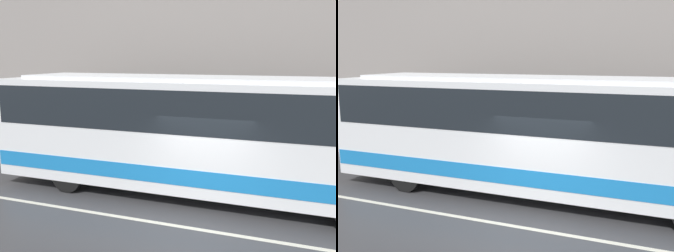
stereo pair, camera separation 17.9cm
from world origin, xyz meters
TOP-DOWN VIEW (x-y plane):
  - ground_plane at (0.00, 0.00)m, footprint 60.00×60.00m
  - sidewalk at (0.00, 5.29)m, footprint 60.00×2.58m
  - lane_stripe at (0.00, 0.00)m, footprint 54.00×0.14m
  - transit_bus at (-0.71, 2.22)m, footprint 11.82×2.56m
  - pedestrian_waiting at (1.52, 5.67)m, footprint 0.36×0.36m

SIDE VIEW (x-z plane):
  - ground_plane at x=0.00m, z-range 0.00..0.00m
  - lane_stripe at x=0.00m, z-range 0.00..0.01m
  - sidewalk at x=0.00m, z-range 0.00..0.15m
  - pedestrian_waiting at x=1.52m, z-range 0.09..1.68m
  - transit_bus at x=-0.71m, z-range 0.22..3.68m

